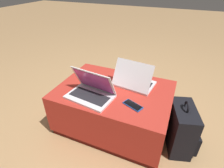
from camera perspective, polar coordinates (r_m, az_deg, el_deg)
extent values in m
plane|color=tan|center=(1.70, 0.67, -12.70)|extent=(14.00, 14.00, 0.00)
cube|color=maroon|center=(1.69, 0.67, -12.10)|extent=(0.90, 0.64, 0.05)
cube|color=#B22D23|center=(1.55, 0.72, -6.91)|extent=(0.94, 0.67, 0.34)
cube|color=silver|center=(1.36, -7.24, -4.10)|extent=(0.38, 0.27, 0.02)
cube|color=#232328|center=(1.35, -7.41, -3.90)|extent=(0.32, 0.16, 0.00)
cube|color=silver|center=(1.34, -5.94, 1.04)|extent=(0.36, 0.15, 0.21)
cube|color=#B23D93|center=(1.34, -6.05, 0.88)|extent=(0.32, 0.13, 0.18)
cube|color=silver|center=(1.52, 7.34, 0.20)|extent=(0.35, 0.27, 0.02)
cube|color=#232328|center=(1.52, 7.46, 0.60)|extent=(0.30, 0.16, 0.00)
cube|color=silver|center=(1.42, 6.62, 2.82)|extent=(0.33, 0.15, 0.21)
cube|color=#B23D93|center=(1.42, 6.69, 2.82)|extent=(0.30, 0.13, 0.18)
cube|color=#1E4C9E|center=(1.28, 6.79, -6.91)|extent=(0.16, 0.12, 0.01)
cube|color=black|center=(1.28, 6.81, -6.74)|extent=(0.15, 0.11, 0.00)
cube|color=black|center=(1.49, 21.46, -13.31)|extent=(0.24, 0.34, 0.38)
cube|color=black|center=(1.57, 24.40, -15.21)|extent=(0.12, 0.25, 0.17)
torus|color=black|center=(1.36, 23.24, -6.90)|extent=(0.04, 0.09, 0.09)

